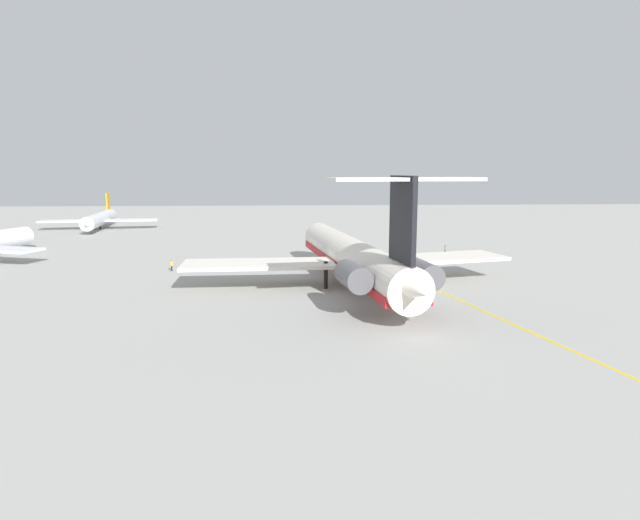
{
  "coord_description": "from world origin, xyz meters",
  "views": [
    {
      "loc": [
        -66.19,
        14.4,
        14.47
      ],
      "look_at": [
        1.39,
        10.3,
        3.3
      ],
      "focal_mm": 30.38,
      "sensor_mm": 36.0,
      "label": 1
    }
  ],
  "objects_px": {
    "airliner_far_right": "(99,219)",
    "ground_crew_near_nose": "(172,264)",
    "ground_crew_near_tail": "(445,249)",
    "safety_cone_nose": "(391,252)",
    "main_jetliner": "(354,257)"
  },
  "relations": [
    {
      "from": "safety_cone_nose",
      "to": "ground_crew_near_nose",
      "type": "bearing_deg",
      "value": 113.01
    },
    {
      "from": "main_jetliner",
      "to": "ground_crew_near_nose",
      "type": "height_order",
      "value": "main_jetliner"
    },
    {
      "from": "airliner_far_right",
      "to": "safety_cone_nose",
      "type": "relative_size",
      "value": 52.53
    },
    {
      "from": "main_jetliner",
      "to": "ground_crew_near_nose",
      "type": "relative_size",
      "value": 29.06
    },
    {
      "from": "airliner_far_right",
      "to": "ground_crew_near_tail",
      "type": "xyz_separation_m",
      "value": [
        -46.3,
        -74.24,
        -1.41
      ]
    },
    {
      "from": "airliner_far_right",
      "to": "ground_crew_near_nose",
      "type": "bearing_deg",
      "value": 20.14
    },
    {
      "from": "airliner_far_right",
      "to": "ground_crew_near_tail",
      "type": "height_order",
      "value": "airliner_far_right"
    },
    {
      "from": "main_jetliner",
      "to": "safety_cone_nose",
      "type": "height_order",
      "value": "main_jetliner"
    },
    {
      "from": "main_jetliner",
      "to": "airliner_far_right",
      "type": "height_order",
      "value": "main_jetliner"
    },
    {
      "from": "ground_crew_near_nose",
      "to": "airliner_far_right",
      "type": "bearing_deg",
      "value": -37.58
    },
    {
      "from": "airliner_far_right",
      "to": "ground_crew_near_nose",
      "type": "distance_m",
      "value": 65.89
    },
    {
      "from": "main_jetliner",
      "to": "airliner_far_right",
      "type": "distance_m",
      "value": 90.32
    },
    {
      "from": "ground_crew_near_tail",
      "to": "safety_cone_nose",
      "type": "xyz_separation_m",
      "value": [
        2.62,
        8.98,
        -0.85
      ]
    },
    {
      "from": "airliner_far_right",
      "to": "ground_crew_near_nose",
      "type": "relative_size",
      "value": 17.41
    },
    {
      "from": "ground_crew_near_tail",
      "to": "ground_crew_near_nose",
      "type": "bearing_deg",
      "value": -3.07
    }
  ]
}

